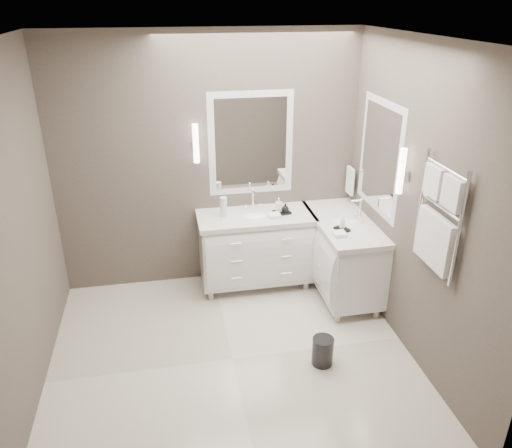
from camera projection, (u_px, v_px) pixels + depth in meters
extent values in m
cube|color=beige|center=(232.00, 359.00, 4.48)|extent=(3.20, 3.00, 0.01)
cube|color=white|center=(224.00, 39.00, 3.34)|extent=(3.20, 3.00, 0.01)
cube|color=#4F463F|center=(209.00, 164.00, 5.25)|extent=(3.20, 0.01, 2.70)
cube|color=#4F463F|center=(270.00, 341.00, 2.57)|extent=(3.20, 0.01, 2.70)
cube|color=#4F463F|center=(11.00, 240.00, 3.63)|extent=(0.01, 3.00, 2.70)
cube|color=#4F463F|center=(418.00, 207.00, 4.18)|extent=(0.01, 3.00, 2.70)
cube|color=white|center=(256.00, 248.00, 5.45)|extent=(1.20, 0.55, 0.70)
cube|color=silver|center=(256.00, 217.00, 5.30)|extent=(1.24, 0.59, 0.05)
ellipsoid|color=white|center=(256.00, 218.00, 5.30)|extent=(0.36, 0.28, 0.12)
cylinder|color=white|center=(253.00, 200.00, 5.38)|extent=(0.02, 0.02, 0.22)
cube|color=white|center=(342.00, 255.00, 5.32)|extent=(0.55, 1.20, 0.70)
cube|color=silver|center=(345.00, 223.00, 5.16)|extent=(0.59, 1.24, 0.05)
ellipsoid|color=white|center=(344.00, 224.00, 5.16)|extent=(0.36, 0.28, 0.12)
cylinder|color=white|center=(360.00, 210.00, 5.13)|extent=(0.02, 0.02, 0.22)
cube|color=white|center=(251.00, 144.00, 5.23)|extent=(0.90, 0.02, 1.10)
cube|color=white|center=(251.00, 144.00, 5.23)|extent=(0.77, 0.02, 0.96)
cube|color=white|center=(380.00, 157.00, 4.81)|extent=(0.02, 0.90, 1.10)
cube|color=white|center=(380.00, 157.00, 4.81)|extent=(0.02, 0.90, 0.96)
cube|color=white|center=(196.00, 148.00, 5.07)|extent=(0.05, 0.05, 0.10)
cylinder|color=white|center=(196.00, 144.00, 5.05)|extent=(0.06, 0.06, 0.40)
cube|color=white|center=(400.00, 177.00, 4.28)|extent=(0.05, 0.05, 0.10)
cylinder|color=white|center=(401.00, 171.00, 4.26)|extent=(0.06, 0.06, 0.40)
cylinder|color=white|center=(352.00, 169.00, 5.43)|extent=(0.02, 0.22, 0.02)
cube|color=white|center=(350.00, 181.00, 5.49)|extent=(0.03, 0.17, 0.30)
cylinder|color=white|center=(459.00, 231.00, 3.53)|extent=(0.03, 0.03, 0.90)
cylinder|color=white|center=(422.00, 202.00, 4.02)|extent=(0.03, 0.03, 0.90)
cube|color=white|center=(453.00, 193.00, 3.56)|extent=(0.06, 0.22, 0.24)
cube|color=white|center=(434.00, 181.00, 3.80)|extent=(0.06, 0.22, 0.24)
cube|color=white|center=(434.00, 240.00, 3.86)|extent=(0.06, 0.46, 0.42)
cylinder|color=black|center=(323.00, 351.00, 4.37)|extent=(0.24, 0.24, 0.26)
cube|color=black|center=(282.00, 212.00, 5.32)|extent=(0.19, 0.16, 0.03)
cube|color=black|center=(342.00, 229.00, 4.94)|extent=(0.15, 0.17, 0.02)
cylinder|color=silver|center=(224.00, 207.00, 5.20)|extent=(0.10, 0.10, 0.21)
imported|color=white|center=(279.00, 204.00, 5.29)|extent=(0.08, 0.08, 0.14)
imported|color=black|center=(285.00, 208.00, 5.27)|extent=(0.09, 0.09, 0.10)
imported|color=white|center=(343.00, 221.00, 4.90)|extent=(0.06, 0.06, 0.15)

